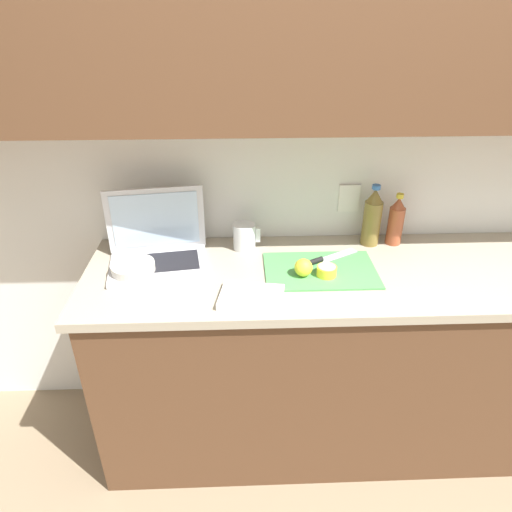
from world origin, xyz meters
name	(u,v)px	position (x,y,z in m)	size (l,w,h in m)	color
ground_plane	(326,428)	(0.00, 0.00, 0.00)	(12.00, 12.00, 0.00)	#847056
wall_back	(347,82)	(0.00, 0.23, 1.56)	(5.20, 0.38, 2.60)	white
counter_unit	(339,355)	(0.02, 0.00, 0.46)	(2.02, 0.61, 0.90)	brown
laptop	(158,246)	(-0.73, 0.11, 0.96)	(0.42, 0.32, 0.28)	silver
cutting_board	(320,270)	(-0.09, 0.00, 0.90)	(0.43, 0.29, 0.01)	#4C9E51
knife	(319,261)	(-0.09, 0.05, 0.91)	(0.26, 0.17, 0.02)	silver
lemon_half_cut	(327,271)	(-0.08, -0.04, 0.92)	(0.08, 0.08, 0.04)	yellow
lemon_whole_beside	(303,268)	(-0.16, -0.04, 0.94)	(0.07, 0.07, 0.07)	yellow
bottle_green_soda	(396,221)	(0.26, 0.22, 1.00)	(0.07, 0.07, 0.23)	#A34C2D
bottle_oil_tall	(372,218)	(0.16, 0.22, 1.02)	(0.08, 0.08, 0.27)	olive
measuring_cup	(244,236)	(-0.38, 0.20, 0.95)	(0.11, 0.09, 0.11)	silver
bowl_white	(133,270)	(-0.81, -0.01, 0.92)	(0.16, 0.16, 0.05)	beige
dish_towel	(251,297)	(-0.36, -0.19, 0.91)	(0.22, 0.16, 0.02)	silver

